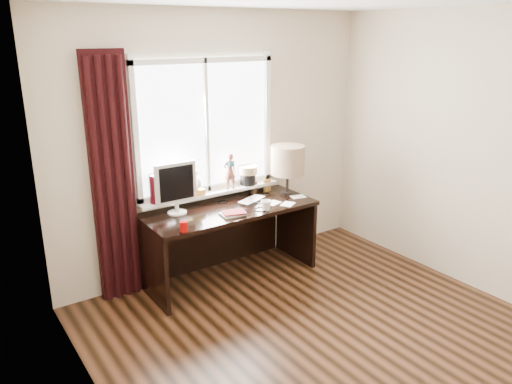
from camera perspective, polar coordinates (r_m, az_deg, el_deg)
floor at (r=4.12m, az=10.97°, el=-17.80°), size 3.50×4.00×0.00m
wall_back at (r=5.06m, az=-4.34°, el=5.49°), size 3.50×0.00×2.60m
wall_left at (r=2.63m, az=-15.54°, el=-7.10°), size 0.00×4.00×2.60m
wall_right at (r=4.92m, az=26.52°, el=3.27°), size 0.00×4.00×2.60m
laptop at (r=5.02m, az=-0.49°, el=-0.93°), size 0.37×0.31×0.03m
mug at (r=4.76m, az=1.15°, el=-1.51°), size 0.14×0.14×0.10m
red_cup at (r=4.31m, az=-8.24°, el=-3.92°), size 0.07×0.07×0.09m
window at (r=4.94m, az=-5.60°, el=5.18°), size 1.52×0.20×1.40m
curtain at (r=4.58m, az=-16.02°, el=1.11°), size 0.38×0.09×2.25m
desk at (r=5.02m, az=-3.55°, el=-4.09°), size 1.70×0.70×0.75m
monitor at (r=4.67m, az=-9.15°, el=0.78°), size 0.40×0.18×0.49m
notebook_stack at (r=4.66m, az=-2.62°, el=-2.44°), size 0.25×0.20×0.03m
brush_holder at (r=5.27m, az=-0.33°, el=0.55°), size 0.09×0.09×0.25m
icon_frame at (r=5.32m, az=1.30°, el=0.74°), size 0.10×0.04×0.13m
table_lamp at (r=5.16m, az=3.65°, el=3.60°), size 0.35×0.35×0.52m
loose_papers at (r=5.04m, az=3.51°, el=-1.05°), size 0.50×0.28×0.00m
desk_cables at (r=4.98m, az=-0.40°, el=-1.20°), size 0.63×0.56×0.01m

